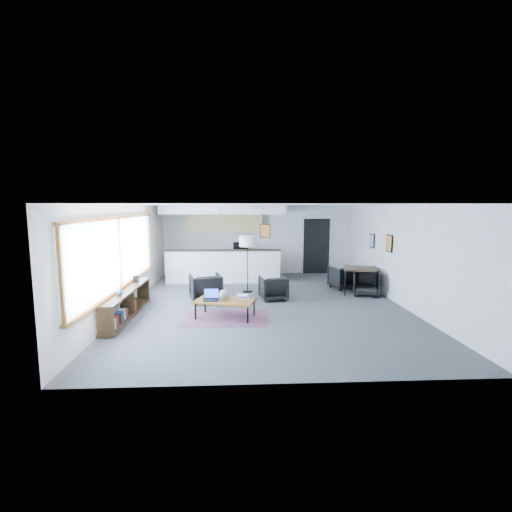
{
  "coord_description": "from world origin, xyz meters",
  "views": [
    {
      "loc": [
        -0.72,
        -9.57,
        2.56
      ],
      "look_at": [
        -0.22,
        0.4,
        1.22
      ],
      "focal_mm": 26.0,
      "sensor_mm": 36.0,
      "label": 1
    }
  ],
  "objects_px": {
    "laptop": "(211,297)",
    "book_stack": "(243,297)",
    "microwave": "(241,246)",
    "ceramic_pot": "(224,295)",
    "floor_lamp": "(247,243)",
    "armchair_left": "(206,287)",
    "dining_chair_near": "(366,284)",
    "dining_table": "(360,270)",
    "dining_chair_far": "(343,278)",
    "armchair_right": "(273,287)",
    "coffee_table": "(225,301)"
  },
  "relations": [
    {
      "from": "coffee_table",
      "to": "laptop",
      "type": "height_order",
      "value": "laptop"
    },
    {
      "from": "laptop",
      "to": "dining_table",
      "type": "xyz_separation_m",
      "value": [
        4.22,
        2.22,
        0.19
      ]
    },
    {
      "from": "dining_chair_far",
      "to": "armchair_left",
      "type": "bearing_deg",
      "value": 2.85
    },
    {
      "from": "coffee_table",
      "to": "dining_chair_near",
      "type": "relative_size",
      "value": 2.26
    },
    {
      "from": "armchair_right",
      "to": "dining_chair_far",
      "type": "height_order",
      "value": "armchair_right"
    },
    {
      "from": "laptop",
      "to": "armchair_right",
      "type": "relative_size",
      "value": 0.49
    },
    {
      "from": "book_stack",
      "to": "armchair_left",
      "type": "relative_size",
      "value": 0.38
    },
    {
      "from": "book_stack",
      "to": "microwave",
      "type": "distance_m",
      "value": 5.36
    },
    {
      "from": "ceramic_pot",
      "to": "dining_chair_near",
      "type": "distance_m",
      "value": 4.52
    },
    {
      "from": "coffee_table",
      "to": "book_stack",
      "type": "relative_size",
      "value": 4.65
    },
    {
      "from": "armchair_left",
      "to": "dining_chair_near",
      "type": "bearing_deg",
      "value": 171.45
    },
    {
      "from": "dining_chair_near",
      "to": "dining_chair_far",
      "type": "relative_size",
      "value": 0.98
    },
    {
      "from": "ceramic_pot",
      "to": "dining_chair_near",
      "type": "xyz_separation_m",
      "value": [
        4.04,
        2.01,
        -0.23
      ]
    },
    {
      "from": "armchair_right",
      "to": "dining_table",
      "type": "relative_size",
      "value": 0.63
    },
    {
      "from": "coffee_table",
      "to": "microwave",
      "type": "xyz_separation_m",
      "value": [
        0.42,
        5.39,
        0.71
      ]
    },
    {
      "from": "coffee_table",
      "to": "armchair_left",
      "type": "bearing_deg",
      "value": 126.75
    },
    {
      "from": "ceramic_pot",
      "to": "armchair_right",
      "type": "distance_m",
      "value": 2.11
    },
    {
      "from": "coffee_table",
      "to": "armchair_right",
      "type": "xyz_separation_m",
      "value": [
        1.27,
        1.63,
        -0.04
      ]
    },
    {
      "from": "armchair_left",
      "to": "dining_table",
      "type": "distance_m",
      "value": 4.54
    },
    {
      "from": "coffee_table",
      "to": "laptop",
      "type": "bearing_deg",
      "value": -167.1
    },
    {
      "from": "coffee_table",
      "to": "book_stack",
      "type": "height_order",
      "value": "book_stack"
    },
    {
      "from": "laptop",
      "to": "dining_chair_far",
      "type": "height_order",
      "value": "laptop"
    },
    {
      "from": "laptop",
      "to": "armchair_right",
      "type": "distance_m",
      "value": 2.27
    },
    {
      "from": "ceramic_pot",
      "to": "floor_lamp",
      "type": "height_order",
      "value": "floor_lamp"
    },
    {
      "from": "coffee_table",
      "to": "book_stack",
      "type": "distance_m",
      "value": 0.41
    },
    {
      "from": "ceramic_pot",
      "to": "dining_chair_far",
      "type": "height_order",
      "value": "ceramic_pot"
    },
    {
      "from": "coffee_table",
      "to": "armchair_left",
      "type": "height_order",
      "value": "armchair_left"
    },
    {
      "from": "armchair_right",
      "to": "dining_table",
      "type": "bearing_deg",
      "value": -176.06
    },
    {
      "from": "laptop",
      "to": "microwave",
      "type": "bearing_deg",
      "value": 82.4
    },
    {
      "from": "laptop",
      "to": "book_stack",
      "type": "bearing_deg",
      "value": 4.46
    },
    {
      "from": "coffee_table",
      "to": "dining_chair_far",
      "type": "relative_size",
      "value": 2.22
    },
    {
      "from": "armchair_left",
      "to": "floor_lamp",
      "type": "bearing_deg",
      "value": -150.59
    },
    {
      "from": "armchair_left",
      "to": "dining_table",
      "type": "relative_size",
      "value": 0.71
    },
    {
      "from": "armchair_left",
      "to": "dining_chair_far",
      "type": "bearing_deg",
      "value": -175.74
    },
    {
      "from": "dining_table",
      "to": "microwave",
      "type": "bearing_deg",
      "value": 137.81
    },
    {
      "from": "armchair_left",
      "to": "dining_chair_far",
      "type": "xyz_separation_m",
      "value": [
        4.18,
        1.42,
        -0.08
      ]
    },
    {
      "from": "floor_lamp",
      "to": "dining_chair_near",
      "type": "distance_m",
      "value": 3.67
    },
    {
      "from": "laptop",
      "to": "microwave",
      "type": "height_order",
      "value": "microwave"
    },
    {
      "from": "floor_lamp",
      "to": "microwave",
      "type": "xyz_separation_m",
      "value": [
        -0.17,
        2.75,
        -0.36
      ]
    },
    {
      "from": "armchair_right",
      "to": "dining_table",
      "type": "xyz_separation_m",
      "value": [
        2.62,
        0.61,
        0.34
      ]
    },
    {
      "from": "coffee_table",
      "to": "armchair_left",
      "type": "distance_m",
      "value": 1.62
    },
    {
      "from": "microwave",
      "to": "laptop",
      "type": "bearing_deg",
      "value": -92.03
    },
    {
      "from": "book_stack",
      "to": "microwave",
      "type": "relative_size",
      "value": 0.58
    },
    {
      "from": "ceramic_pot",
      "to": "dining_chair_far",
      "type": "bearing_deg",
      "value": 39.01
    },
    {
      "from": "laptop",
      "to": "armchair_right",
      "type": "bearing_deg",
      "value": 45.61
    },
    {
      "from": "coffee_table",
      "to": "laptop",
      "type": "relative_size",
      "value": 4.17
    },
    {
      "from": "dining_chair_far",
      "to": "dining_table",
      "type": "bearing_deg",
      "value": 96.3
    },
    {
      "from": "laptop",
      "to": "armchair_left",
      "type": "xyz_separation_m",
      "value": [
        -0.25,
        1.5,
        -0.09
      ]
    },
    {
      "from": "dining_chair_far",
      "to": "book_stack",
      "type": "bearing_deg",
      "value": 25.85
    },
    {
      "from": "ceramic_pot",
      "to": "dining_chair_near",
      "type": "relative_size",
      "value": 0.37
    }
  ]
}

